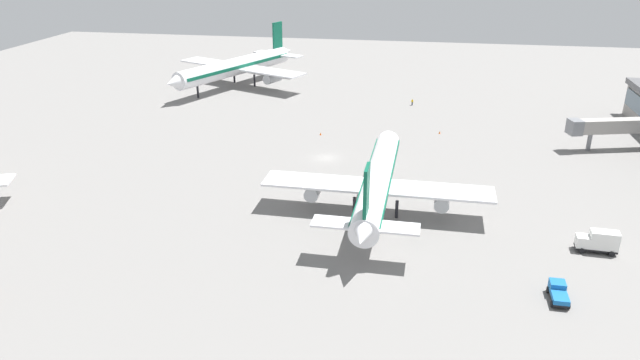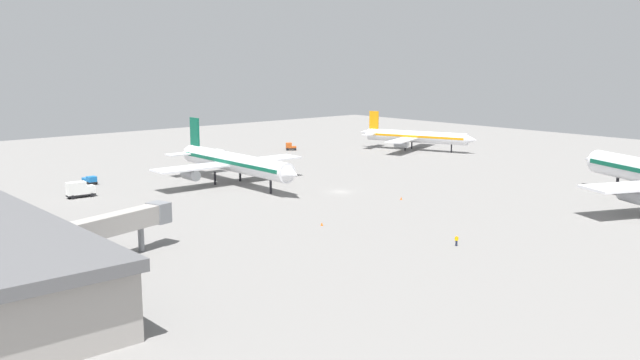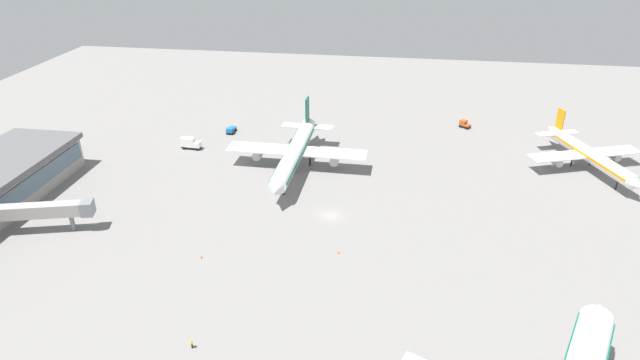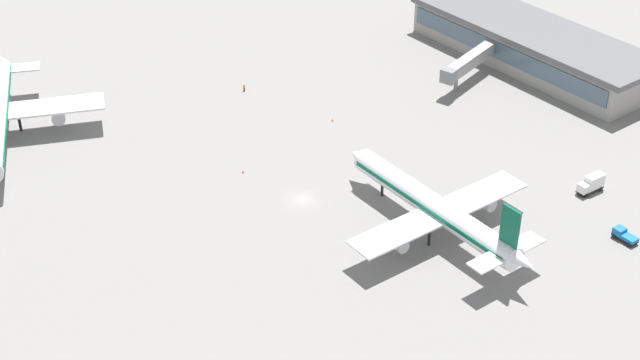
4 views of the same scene
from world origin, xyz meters
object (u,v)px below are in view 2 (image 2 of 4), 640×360
at_px(airplane_distant, 415,137).
at_px(safety_cone_mid_apron, 401,198).
at_px(airplane_at_gate, 234,162).
at_px(baggage_tug, 290,146).
at_px(ground_crew_worker, 457,241).
at_px(safety_cone_near_gate, 322,224).
at_px(catering_truck, 79,189).
at_px(pushback_tractor, 90,180).

height_order(airplane_distant, safety_cone_mid_apron, airplane_distant).
height_order(airplane_at_gate, safety_cone_mid_apron, airplane_at_gate).
bearing_deg(baggage_tug, airplane_at_gate, 74.69).
height_order(ground_crew_worker, safety_cone_near_gate, ground_crew_worker).
relative_size(catering_truck, pushback_tractor, 1.29).
height_order(catering_truck, safety_cone_near_gate, catering_truck).
xyz_separation_m(airplane_at_gate, catering_truck, (-8.62, -32.19, -3.41)).
distance_m(baggage_tug, catering_truck, 83.74).
bearing_deg(safety_cone_mid_apron, catering_truck, -133.18).
height_order(catering_truck, pushback_tractor, catering_truck).
distance_m(airplane_distant, catering_truck, 107.73).
bearing_deg(airplane_at_gate, pushback_tractor, -131.13).
bearing_deg(airplane_at_gate, safety_cone_near_gate, -13.21).
xyz_separation_m(pushback_tractor, safety_cone_mid_apron, (58.46, 40.23, -0.67)).
bearing_deg(ground_crew_worker, catering_truck, 57.44).
bearing_deg(ground_crew_worker, airplane_distant, -9.41).
relative_size(airplane_at_gate, airplane_distant, 1.25).
relative_size(airplane_at_gate, ground_crew_worker, 27.60).
relative_size(airplane_distant, pushback_tractor, 8.34).
xyz_separation_m(safety_cone_near_gate, safety_cone_mid_apron, (-5.72, 26.48, 0.00)).
height_order(airplane_distant, ground_crew_worker, airplane_distant).
distance_m(pushback_tractor, ground_crew_worker, 89.80).
height_order(airplane_at_gate, airplane_distant, airplane_at_gate).
distance_m(ground_crew_worker, safety_cone_near_gate, 24.22).
xyz_separation_m(airplane_distant, ground_crew_worker, (77.01, -79.17, -3.39)).
height_order(ground_crew_worker, safety_cone_mid_apron, ground_crew_worker).
bearing_deg(ground_crew_worker, safety_cone_mid_apron, 2.32).
bearing_deg(baggage_tug, safety_cone_near_gate, 90.18).
xyz_separation_m(pushback_tractor, ground_crew_worker, (87.38, 20.68, -0.12)).
xyz_separation_m(airplane_distant, pushback_tractor, (-10.37, -99.85, -3.27)).
relative_size(pushback_tractor, safety_cone_near_gate, 7.38).
height_order(airplane_distant, baggage_tug, airplane_distant).
bearing_deg(safety_cone_near_gate, ground_crew_worker, 16.63).
distance_m(pushback_tractor, safety_cone_mid_apron, 70.97).
bearing_deg(catering_truck, baggage_tug, 23.47).
height_order(airplane_distant, pushback_tractor, airplane_distant).
bearing_deg(catering_truck, ground_crew_worker, -65.60).
xyz_separation_m(airplane_at_gate, safety_cone_near_gate, (42.17, -10.63, -4.81)).
relative_size(airplane_at_gate, baggage_tug, 12.28).
bearing_deg(safety_cone_mid_apron, airplane_distant, 128.89).
height_order(pushback_tractor, safety_cone_near_gate, pushback_tractor).
bearing_deg(safety_cone_mid_apron, ground_crew_worker, -34.06).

